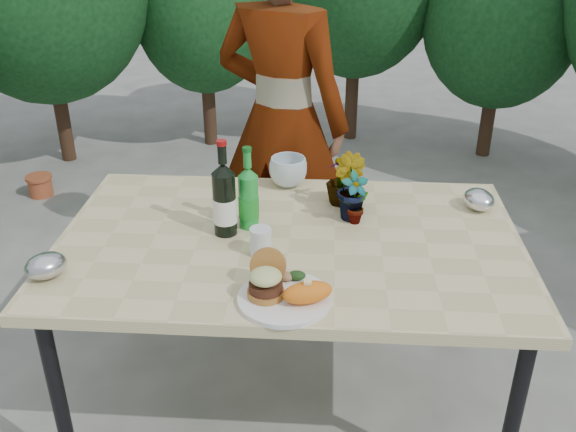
# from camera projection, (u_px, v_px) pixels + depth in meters

# --- Properties ---
(ground) EXTENTS (80.00, 80.00, 0.00)m
(ground) POSITION_uv_depth(u_px,v_px,m) (289.00, 401.00, 2.57)
(ground) COLOR slate
(ground) RESTS_ON ground
(patio_table) EXTENTS (1.60, 1.00, 0.75)m
(patio_table) POSITION_uv_depth(u_px,v_px,m) (289.00, 253.00, 2.24)
(patio_table) COLOR beige
(patio_table) RESTS_ON ground
(shrub_hedge) EXTENTS (6.92, 5.00, 2.31)m
(shrub_hedge) POSITION_uv_depth(u_px,v_px,m) (325.00, 17.00, 3.49)
(shrub_hedge) COLOR #382316
(shrub_hedge) RESTS_ON ground
(dinner_plate) EXTENTS (0.28, 0.28, 0.01)m
(dinner_plate) POSITION_uv_depth(u_px,v_px,m) (285.00, 298.00, 1.89)
(dinner_plate) COLOR white
(dinner_plate) RESTS_ON patio_table
(burger_stack) EXTENTS (0.11, 0.16, 0.11)m
(burger_stack) POSITION_uv_depth(u_px,v_px,m) (266.00, 279.00, 1.88)
(burger_stack) COLOR #B7722D
(burger_stack) RESTS_ON dinner_plate
(sweet_potato) EXTENTS (0.17, 0.12, 0.06)m
(sweet_potato) POSITION_uv_depth(u_px,v_px,m) (308.00, 292.00, 1.85)
(sweet_potato) COLOR orange
(sweet_potato) RESTS_ON dinner_plate
(grilled_veg) EXTENTS (0.08, 0.05, 0.03)m
(grilled_veg) POSITION_uv_depth(u_px,v_px,m) (292.00, 276.00, 1.96)
(grilled_veg) COLOR olive
(grilled_veg) RESTS_ON dinner_plate
(wine_bottle) EXTENTS (0.08, 0.08, 0.35)m
(wine_bottle) POSITION_uv_depth(u_px,v_px,m) (224.00, 200.00, 2.19)
(wine_bottle) COLOR black
(wine_bottle) RESTS_ON patio_table
(sparkling_water) EXTENTS (0.07, 0.07, 0.30)m
(sparkling_water) POSITION_uv_depth(u_px,v_px,m) (249.00, 198.00, 2.25)
(sparkling_water) COLOR green
(sparkling_water) RESTS_ON patio_table
(plastic_cup) EXTENTS (0.07, 0.07, 0.09)m
(plastic_cup) POSITION_uv_depth(u_px,v_px,m) (261.00, 242.00, 2.10)
(plastic_cup) COLOR silver
(plastic_cup) RESTS_ON patio_table
(seedling_left) EXTENTS (0.12, 0.11, 0.20)m
(seedling_left) POSITION_uv_depth(u_px,v_px,m) (355.00, 198.00, 2.27)
(seedling_left) COLOR #25521C
(seedling_left) RESTS_ON patio_table
(seedling_mid) EXTENTS (0.17, 0.17, 0.24)m
(seedling_mid) POSITION_uv_depth(u_px,v_px,m) (350.00, 187.00, 2.30)
(seedling_mid) COLOR #256221
(seedling_mid) RESTS_ON patio_table
(seedling_right) EXTENTS (0.16, 0.16, 0.20)m
(seedling_right) POSITION_uv_depth(u_px,v_px,m) (341.00, 179.00, 2.41)
(seedling_right) COLOR #1F541D
(seedling_right) RESTS_ON patio_table
(blue_bowl) EXTENTS (0.18, 0.18, 0.12)m
(blue_bowl) POSITION_uv_depth(u_px,v_px,m) (288.00, 172.00, 2.58)
(blue_bowl) COLOR silver
(blue_bowl) RESTS_ON patio_table
(foil_packet_left) EXTENTS (0.17, 0.17, 0.08)m
(foil_packet_left) POSITION_uv_depth(u_px,v_px,m) (46.00, 266.00, 1.99)
(foil_packet_left) COLOR #B1B2B8
(foil_packet_left) RESTS_ON patio_table
(foil_packet_right) EXTENTS (0.14, 0.16, 0.08)m
(foil_packet_right) POSITION_uv_depth(u_px,v_px,m) (479.00, 199.00, 2.40)
(foil_packet_right) COLOR silver
(foil_packet_right) RESTS_ON patio_table
(person) EXTENTS (0.75, 0.62, 1.75)m
(person) POSITION_uv_depth(u_px,v_px,m) (282.00, 122.00, 2.91)
(person) COLOR #A76853
(person) RESTS_ON ground
(terracotta_pot) EXTENTS (0.17, 0.17, 0.14)m
(terracotta_pot) POSITION_uv_depth(u_px,v_px,m) (40.00, 185.00, 4.21)
(terracotta_pot) COLOR #A64B2A
(terracotta_pot) RESTS_ON ground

